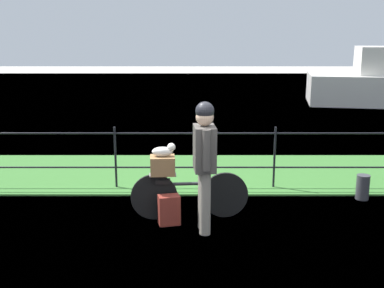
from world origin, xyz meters
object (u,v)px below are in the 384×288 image
(cyclist_person, at_px, (204,156))
(wooden_crate, at_px, (162,165))
(bicycle_main, at_px, (188,195))
(terrier_dog, at_px, (164,151))
(mooring_bollard, at_px, (362,187))
(backpack_on_paving, at_px, (168,210))

(cyclist_person, bearing_deg, wooden_crate, 143.50)
(bicycle_main, height_order, terrier_dog, terrier_dog)
(mooring_bollard, bearing_deg, wooden_crate, -165.39)
(wooden_crate, bearing_deg, terrier_dog, 4.57)
(bicycle_main, height_order, backpack_on_paving, bicycle_main)
(mooring_bollard, bearing_deg, terrier_dog, -165.31)
(bicycle_main, relative_size, backpack_on_paving, 4.02)
(bicycle_main, height_order, cyclist_person, cyclist_person)
(terrier_dog, relative_size, backpack_on_paving, 0.80)
(wooden_crate, xyz_separation_m, backpack_on_paving, (0.09, -0.19, -0.56))
(backpack_on_paving, bearing_deg, bicycle_main, -153.42)
(backpack_on_paving, bearing_deg, mooring_bollard, -175.01)
(cyclist_person, bearing_deg, bicycle_main, 115.08)
(bicycle_main, height_order, wooden_crate, wooden_crate)
(cyclist_person, xyz_separation_m, backpack_on_paving, (-0.46, 0.22, -0.80))
(terrier_dog, bearing_deg, bicycle_main, 4.57)
(bicycle_main, distance_m, backpack_on_paving, 0.36)
(bicycle_main, xyz_separation_m, backpack_on_paving, (-0.26, -0.22, -0.14))
(cyclist_person, xyz_separation_m, mooring_bollard, (2.46, 1.19, -0.81))
(wooden_crate, xyz_separation_m, cyclist_person, (0.55, -0.41, 0.24))
(wooden_crate, bearing_deg, cyclist_person, -36.50)
(bicycle_main, xyz_separation_m, cyclist_person, (0.20, -0.44, 0.66))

